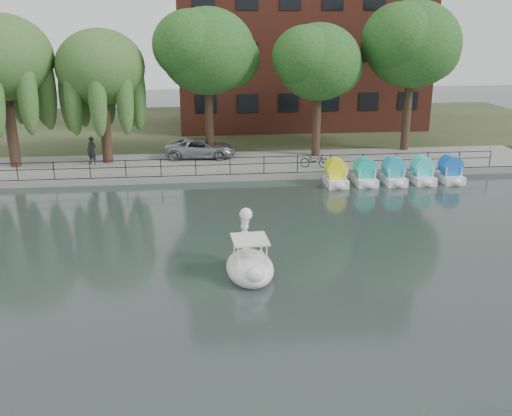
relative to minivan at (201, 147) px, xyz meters
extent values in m
plane|color=#343E3D|center=(1.63, -17.57, -1.12)|extent=(120.00, 120.00, 0.00)
cube|color=gray|center=(1.63, -1.57, -0.92)|extent=(40.00, 6.00, 0.40)
cube|color=gray|center=(1.63, -4.52, -0.92)|extent=(40.00, 0.25, 0.40)
cube|color=#47512D|center=(1.63, 12.43, -0.94)|extent=(60.00, 22.00, 0.36)
cylinder|color=black|center=(1.63, -4.32, 0.23)|extent=(32.00, 0.04, 0.04)
cylinder|color=black|center=(1.63, -4.32, -0.17)|extent=(32.00, 0.04, 0.04)
cylinder|color=black|center=(1.63, -4.32, -0.22)|extent=(0.05, 0.05, 1.00)
cube|color=#4C1E16|center=(8.63, 12.43, 8.24)|extent=(20.00, 10.00, 18.00)
cylinder|color=#473323|center=(-11.37, -1.07, 1.38)|extent=(0.60, 0.60, 4.20)
ellipsoid|color=#537937|center=(-11.37, -1.07, 5.79)|extent=(5.88, 5.88, 5.00)
cylinder|color=#473323|center=(-5.87, -0.57, 1.18)|extent=(0.60, 0.60, 3.80)
ellipsoid|color=#537937|center=(-5.87, -0.57, 5.17)|extent=(5.32, 5.32, 4.52)
cylinder|color=#473323|center=(0.63, 0.43, 1.53)|extent=(0.60, 0.60, 4.50)
ellipsoid|color=#3A792E|center=(0.63, 0.43, 5.98)|extent=(6.00, 6.00, 5.10)
cylinder|color=#473323|center=(7.63, -0.07, 1.30)|extent=(0.60, 0.60, 4.05)
ellipsoid|color=#3A792E|center=(7.63, -0.07, 5.31)|extent=(5.40, 5.40, 4.59)
cylinder|color=#473323|center=(14.13, 0.93, 1.64)|extent=(0.60, 0.60, 4.72)
ellipsoid|color=#3A792E|center=(14.13, 0.93, 6.31)|extent=(6.30, 6.30, 5.36)
imported|color=gray|center=(0.00, 0.00, 0.00)|extent=(2.81, 5.39, 1.45)
imported|color=gray|center=(6.85, -3.41, -0.22)|extent=(0.94, 1.81, 1.00)
imported|color=black|center=(-6.73, -1.11, 0.26)|extent=(0.85, 0.74, 1.98)
ellipsoid|color=white|center=(1.46, -17.56, -0.82)|extent=(1.88, 2.84, 0.61)
cube|color=white|center=(1.47, -17.66, -0.51)|extent=(1.19, 1.28, 0.31)
cube|color=white|center=(1.46, -17.61, 0.33)|extent=(1.35, 1.44, 0.06)
ellipsoid|color=white|center=(1.52, -18.73, -0.56)|extent=(0.67, 0.53, 0.57)
sphere|color=white|center=(1.41, -16.64, 0.97)|extent=(0.49, 0.49, 0.49)
cone|color=black|center=(1.39, -16.31, 0.94)|extent=(0.22, 0.28, 0.20)
cylinder|color=yellow|center=(1.40, -16.45, 0.95)|extent=(0.27, 0.12, 0.27)
cube|color=white|center=(7.54, -6.10, -0.90)|extent=(1.15, 1.70, 0.44)
cylinder|color=#FFF61C|center=(7.54, -6.00, -0.17)|extent=(0.90, 1.20, 0.90)
cube|color=white|center=(9.24, -6.10, -0.90)|extent=(1.15, 1.70, 0.44)
cylinder|color=#1CB9A9|center=(9.24, -6.00, -0.17)|extent=(0.90, 1.20, 0.90)
cube|color=white|center=(10.94, -6.10, -0.90)|extent=(1.15, 1.70, 0.44)
cylinder|color=#27A5BF|center=(10.94, -6.00, -0.17)|extent=(0.90, 1.20, 0.90)
cube|color=white|center=(12.64, -6.10, -0.90)|extent=(1.15, 1.70, 0.44)
cylinder|color=#3EDCDF|center=(12.64, -6.00, -0.17)|extent=(0.90, 1.20, 0.90)
cube|color=white|center=(14.34, -6.10, -0.90)|extent=(1.15, 1.70, 0.44)
cylinder|color=blue|center=(14.34, -6.00, -0.17)|extent=(0.90, 1.20, 0.90)
camera|label=1|loc=(-0.44, -36.66, 7.88)|focal=40.00mm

